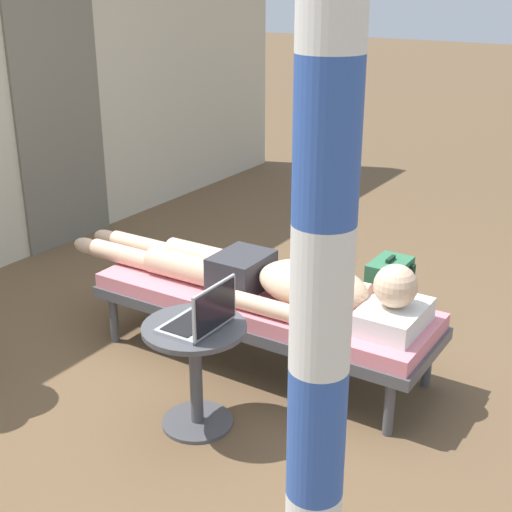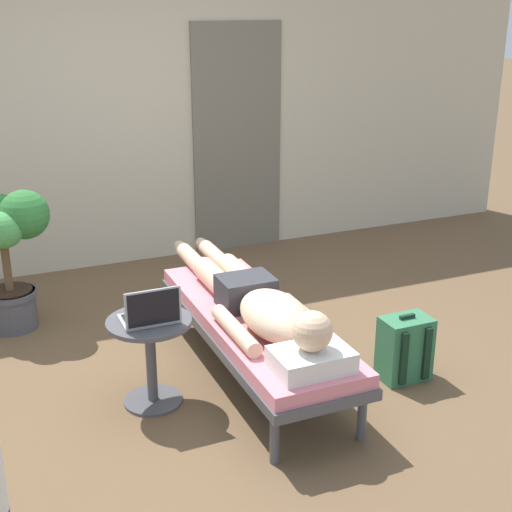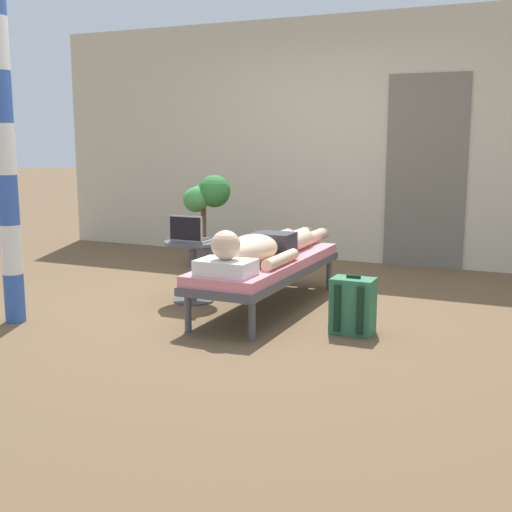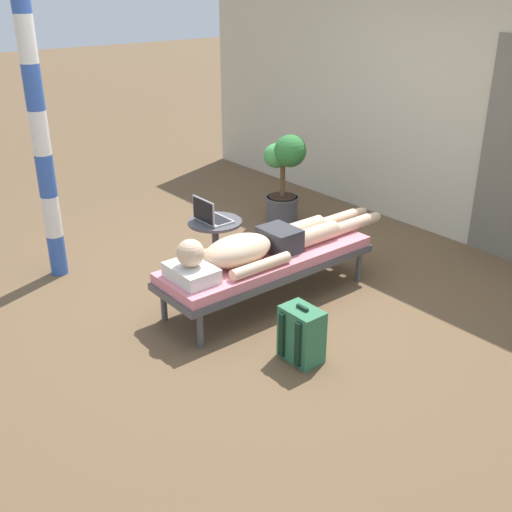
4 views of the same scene
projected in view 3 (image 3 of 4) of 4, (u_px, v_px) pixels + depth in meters
ground_plane at (247, 303)px, 5.62m from camera, size 40.00×40.00×0.00m
house_wall_back at (353, 140)px, 7.39m from camera, size 7.60×0.20×2.70m
house_door_panel at (426, 172)px, 7.01m from camera, size 0.84×0.03×2.04m
lounge_chair at (267, 267)px, 5.38m from camera, size 0.61×1.90×0.42m
person_reclining at (264, 247)px, 5.30m from camera, size 0.53×2.17×0.32m
side_table at (193, 261)px, 5.60m from camera, size 0.48×0.48×0.52m
laptop at (190, 235)px, 5.52m from camera, size 0.31×0.24×0.23m
backpack at (353, 306)px, 4.73m from camera, size 0.30×0.26×0.42m
potted_plant at (206, 212)px, 7.02m from camera, size 0.53×0.51×1.00m
porch_post at (5, 149)px, 4.83m from camera, size 0.15×0.15×2.60m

